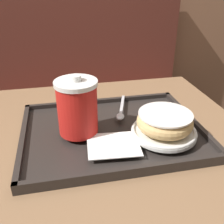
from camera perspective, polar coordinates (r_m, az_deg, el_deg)
booth_bench at (r=1.63m, az=-5.50°, el=-1.35°), size 1.18×0.44×1.00m
cafe_table at (r=0.78m, az=-2.08°, el=-17.14°), size 0.78×0.73×0.74m
serving_tray at (r=0.67m, az=-0.00°, el=-4.31°), size 0.45×0.34×0.02m
napkin_paper at (r=0.59m, az=0.30°, el=-7.13°), size 0.12×0.11×0.00m
coffee_cup_front at (r=0.61m, az=-7.53°, el=1.01°), size 0.10×0.10×0.14m
plate_with_chocolate_donut at (r=0.64m, az=11.19°, el=-4.15°), size 0.16×0.16×0.01m
donut_chocolate_glazed at (r=0.62m, az=11.42°, el=-1.96°), size 0.13×0.13×0.04m
spoon at (r=0.71m, az=1.92°, el=-0.13°), size 0.06×0.15×0.01m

